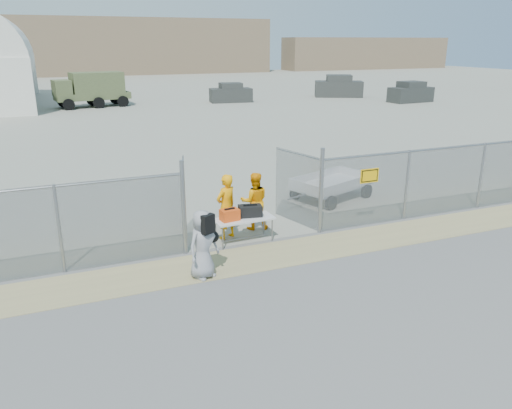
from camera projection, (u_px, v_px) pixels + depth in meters
name	position (u px, v px, depth m)	size (l,w,h in m)	color
ground	(287.00, 271.00, 12.10)	(160.00, 160.00, 0.00)	#545454
tarmac_inside	(102.00, 98.00, 49.04)	(160.00, 80.00, 0.01)	gray
dirt_strip	(271.00, 255.00, 12.97)	(44.00, 1.60, 0.01)	tan
distant_hills	(108.00, 46.00, 81.10)	(140.00, 6.00, 9.00)	#7F684F
chain_link_fence	(256.00, 204.00, 13.51)	(40.00, 0.20, 2.20)	gray
folding_table	(244.00, 230.00, 13.77)	(1.65, 0.69, 0.70)	silver
orange_bag	(230.00, 215.00, 13.45)	(0.49, 0.33, 0.31)	#E94D13
black_duffel	(250.00, 211.00, 13.77)	(0.63, 0.37, 0.31)	black
security_worker_left	(226.00, 207.00, 13.86)	(0.68, 0.45, 1.86)	#FF9D05
security_worker_right	(254.00, 201.00, 14.59)	(0.83, 0.65, 1.72)	#FF9D05
visitor	(203.00, 244.00, 11.55)	(0.81, 0.53, 1.66)	gray
utility_trailer	(332.00, 187.00, 17.55)	(3.63, 1.87, 0.88)	silver
military_truck	(92.00, 90.00, 41.82)	(5.99, 2.21, 2.86)	#535F38
parked_vehicle_near	(231.00, 93.00, 45.32)	(3.73, 1.69, 1.69)	#323533
parked_vehicle_mid	(339.00, 86.00, 49.57)	(4.63, 2.09, 2.09)	#323533
parked_vehicle_far	(411.00, 92.00, 45.31)	(4.01, 1.82, 1.82)	#323533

